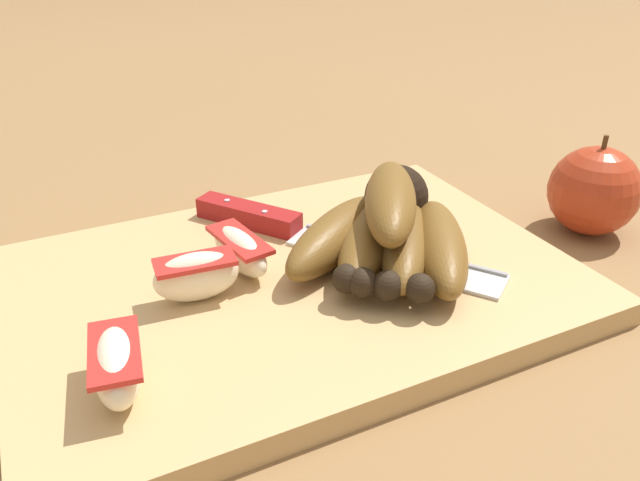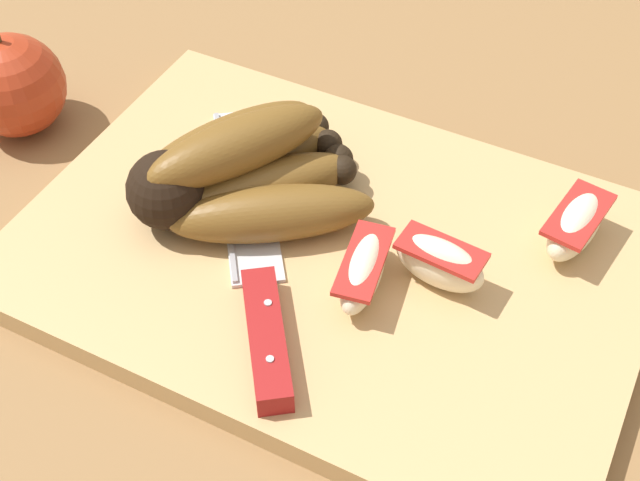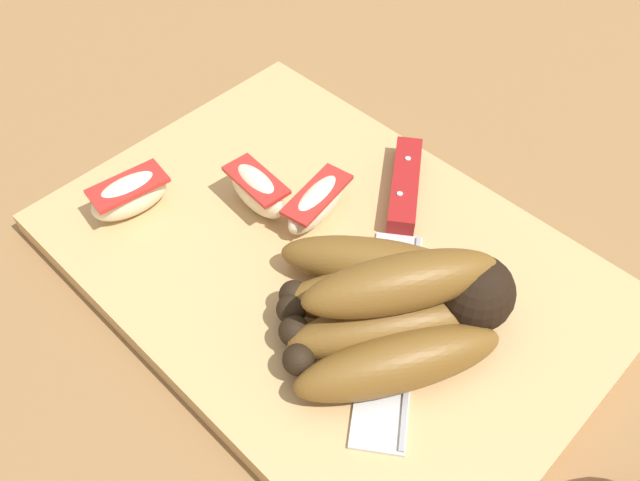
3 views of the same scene
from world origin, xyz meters
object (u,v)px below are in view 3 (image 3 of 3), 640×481
(chefs_knife, at_px, (400,230))
(apple_wedge_near, at_px, (257,190))
(banana_bunch, at_px, (398,305))
(apple_wedge_far, at_px, (131,195))
(apple_wedge_middle, at_px, (317,203))

(chefs_knife, distance_m, apple_wedge_near, 0.12)
(banana_bunch, bearing_deg, apple_wedge_near, 176.51)
(banana_bunch, relative_size, apple_wedge_near, 2.91)
(chefs_knife, xyz_separation_m, apple_wedge_far, (-0.17, -0.13, 0.01))
(banana_bunch, height_order, apple_wedge_far, banana_bunch)
(banana_bunch, distance_m, apple_wedge_near, 0.16)
(apple_wedge_near, bearing_deg, apple_wedge_middle, 31.73)
(banana_bunch, distance_m, chefs_knife, 0.09)
(banana_bunch, relative_size, apple_wedge_far, 2.66)
(apple_wedge_near, relative_size, apple_wedge_far, 0.92)
(banana_bunch, relative_size, apple_wedge_middle, 2.51)
(chefs_knife, height_order, apple_wedge_near, apple_wedge_near)
(banana_bunch, bearing_deg, chefs_knife, 127.58)
(apple_wedge_middle, bearing_deg, apple_wedge_near, -148.27)
(apple_wedge_far, bearing_deg, apple_wedge_middle, 41.85)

